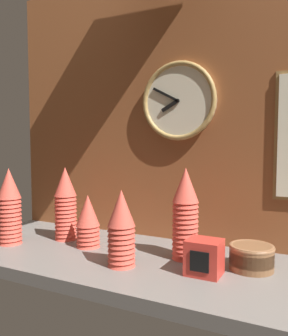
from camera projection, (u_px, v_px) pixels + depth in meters
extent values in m
cube|color=slate|center=(157.00, 266.00, 1.17)|extent=(1.60, 0.56, 0.04)
cube|color=brown|center=(187.00, 106.00, 1.37)|extent=(1.60, 0.03, 1.05)
cone|color=#DB4C3D|center=(88.00, 232.00, 1.31)|extent=(0.09, 0.09, 0.11)
cone|color=#DB4C3D|center=(88.00, 227.00, 1.31)|extent=(0.09, 0.09, 0.11)
cone|color=#DB4C3D|center=(88.00, 223.00, 1.31)|extent=(0.09, 0.09, 0.11)
cone|color=#DB4C3D|center=(88.00, 219.00, 1.30)|extent=(0.09, 0.09, 0.11)
cone|color=#DB4C3D|center=(88.00, 215.00, 1.30)|extent=(0.09, 0.09, 0.11)
cone|color=#DB4C3D|center=(88.00, 210.00, 1.30)|extent=(0.09, 0.09, 0.11)
cone|color=#DB4C3D|center=(185.00, 242.00, 1.18)|extent=(0.09, 0.09, 0.11)
cone|color=#DB4C3D|center=(185.00, 237.00, 1.17)|extent=(0.09, 0.09, 0.11)
cone|color=#DB4C3D|center=(185.00, 232.00, 1.17)|extent=(0.09, 0.09, 0.11)
cone|color=#DB4C3D|center=(185.00, 228.00, 1.17)|extent=(0.09, 0.09, 0.11)
cone|color=#DB4C3D|center=(185.00, 223.00, 1.17)|extent=(0.09, 0.09, 0.11)
cone|color=#DB4C3D|center=(185.00, 218.00, 1.17)|extent=(0.09, 0.09, 0.11)
cone|color=#DB4C3D|center=(185.00, 214.00, 1.17)|extent=(0.09, 0.09, 0.11)
cone|color=#DB4C3D|center=(185.00, 209.00, 1.17)|extent=(0.09, 0.09, 0.11)
cone|color=#DB4C3D|center=(185.00, 204.00, 1.17)|extent=(0.09, 0.09, 0.11)
cone|color=#DB4C3D|center=(185.00, 199.00, 1.16)|extent=(0.09, 0.09, 0.11)
cone|color=#DB4C3D|center=(185.00, 195.00, 1.16)|extent=(0.09, 0.09, 0.11)
cone|color=#DB4C3D|center=(186.00, 190.00, 1.16)|extent=(0.09, 0.09, 0.11)
cone|color=#DB4C3D|center=(186.00, 185.00, 1.16)|extent=(0.09, 0.09, 0.11)
cone|color=#DB4C3D|center=(121.00, 248.00, 1.11)|extent=(0.09, 0.09, 0.11)
cone|color=#DB4C3D|center=(121.00, 243.00, 1.11)|extent=(0.09, 0.09, 0.11)
cone|color=#DB4C3D|center=(121.00, 238.00, 1.11)|extent=(0.09, 0.09, 0.11)
cone|color=#DB4C3D|center=(121.00, 233.00, 1.10)|extent=(0.09, 0.09, 0.11)
cone|color=#DB4C3D|center=(121.00, 228.00, 1.10)|extent=(0.09, 0.09, 0.11)
cone|color=#DB4C3D|center=(121.00, 223.00, 1.10)|extent=(0.09, 0.09, 0.11)
cone|color=#DB4C3D|center=(121.00, 218.00, 1.10)|extent=(0.09, 0.09, 0.11)
cone|color=#DB4C3D|center=(121.00, 213.00, 1.10)|extent=(0.09, 0.09, 0.11)
cone|color=#DB4C3D|center=(121.00, 208.00, 1.10)|extent=(0.09, 0.09, 0.11)
cone|color=#DB4C3D|center=(66.00, 225.00, 1.41)|extent=(0.09, 0.09, 0.11)
cone|color=#DB4C3D|center=(66.00, 221.00, 1.41)|extent=(0.09, 0.09, 0.11)
cone|color=#DB4C3D|center=(66.00, 217.00, 1.41)|extent=(0.09, 0.09, 0.11)
cone|color=#DB4C3D|center=(66.00, 213.00, 1.41)|extent=(0.09, 0.09, 0.11)
cone|color=#DB4C3D|center=(66.00, 209.00, 1.41)|extent=(0.09, 0.09, 0.11)
cone|color=#DB4C3D|center=(66.00, 205.00, 1.40)|extent=(0.09, 0.09, 0.11)
cone|color=#DB4C3D|center=(65.00, 201.00, 1.40)|extent=(0.09, 0.09, 0.11)
cone|color=#DB4C3D|center=(65.00, 197.00, 1.40)|extent=(0.09, 0.09, 0.11)
cone|color=#DB4C3D|center=(65.00, 193.00, 1.40)|extent=(0.09, 0.09, 0.11)
cone|color=#DB4C3D|center=(65.00, 189.00, 1.40)|extent=(0.09, 0.09, 0.11)
cone|color=#DB4C3D|center=(65.00, 186.00, 1.40)|extent=(0.09, 0.09, 0.11)
cone|color=#DB4C3D|center=(65.00, 182.00, 1.40)|extent=(0.09, 0.09, 0.11)
cone|color=#DB4C3D|center=(10.00, 229.00, 1.35)|extent=(0.09, 0.09, 0.11)
cone|color=#DB4C3D|center=(10.00, 225.00, 1.35)|extent=(0.09, 0.09, 0.11)
cone|color=#DB4C3D|center=(10.00, 221.00, 1.35)|extent=(0.09, 0.09, 0.11)
cone|color=#DB4C3D|center=(10.00, 216.00, 1.35)|extent=(0.09, 0.09, 0.11)
cone|color=#DB4C3D|center=(10.00, 212.00, 1.34)|extent=(0.09, 0.09, 0.11)
cone|color=#DB4C3D|center=(10.00, 208.00, 1.34)|extent=(0.09, 0.09, 0.11)
cone|color=#DB4C3D|center=(9.00, 204.00, 1.34)|extent=(0.09, 0.09, 0.11)
cone|color=#DB4C3D|center=(9.00, 200.00, 1.34)|extent=(0.09, 0.09, 0.11)
cone|color=#DB4C3D|center=(9.00, 196.00, 1.34)|extent=(0.09, 0.09, 0.11)
cone|color=#DB4C3D|center=(9.00, 192.00, 1.34)|extent=(0.09, 0.09, 0.11)
cone|color=#DB4C3D|center=(9.00, 188.00, 1.34)|extent=(0.09, 0.09, 0.11)
cone|color=#DB4C3D|center=(9.00, 183.00, 1.34)|extent=(0.09, 0.09, 0.11)
cylinder|color=brown|center=(251.00, 263.00, 1.08)|extent=(0.13, 0.13, 0.04)
cylinder|color=brown|center=(252.00, 257.00, 1.08)|extent=(0.13, 0.13, 0.04)
cylinder|color=brown|center=(252.00, 252.00, 1.08)|extent=(0.13, 0.13, 0.04)
torus|color=#946542|center=(252.00, 247.00, 1.08)|extent=(0.14, 0.14, 0.01)
cylinder|color=beige|center=(179.00, 101.00, 1.35)|extent=(0.29, 0.02, 0.29)
torus|color=#AD894C|center=(178.00, 101.00, 1.34)|extent=(0.30, 0.02, 0.30)
cube|color=black|center=(170.00, 106.00, 1.36)|extent=(0.07, 0.01, 0.05)
cube|color=black|center=(165.00, 95.00, 1.36)|extent=(0.11, 0.01, 0.06)
cylinder|color=black|center=(178.00, 101.00, 1.34)|extent=(0.01, 0.01, 0.01)
cube|color=red|center=(204.00, 257.00, 1.04)|extent=(0.10, 0.09, 0.10)
cube|color=black|center=(199.00, 262.00, 1.00)|extent=(0.06, 0.00, 0.06)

